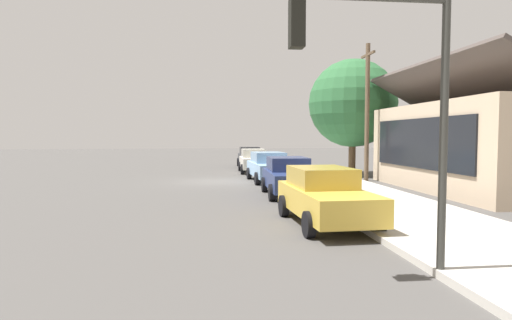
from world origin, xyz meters
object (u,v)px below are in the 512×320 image
(shade_tree, at_px, (353,103))
(fire_hydrant_red, at_px, (344,194))
(car_mustard, at_px, (325,195))
(car_ivory, at_px, (254,161))
(utility_pole_wooden, at_px, (367,110))
(car_charcoal, at_px, (250,157))
(car_navy, at_px, (289,176))
(car_skyblue, at_px, (269,167))
(traffic_light_main, at_px, (386,78))

(shade_tree, height_order, fire_hydrant_red, shade_tree)
(car_mustard, bearing_deg, car_ivory, 178.11)
(shade_tree, height_order, utility_pole_wooden, utility_pole_wooden)
(car_mustard, height_order, fire_hydrant_red, car_mustard)
(car_charcoal, relative_size, car_navy, 1.01)
(car_ivory, distance_m, shade_tree, 7.53)
(car_navy, bearing_deg, car_skyblue, -178.39)
(utility_pole_wooden, bearing_deg, fire_hydrant_red, -25.37)
(car_ivory, distance_m, car_mustard, 17.18)
(utility_pole_wooden, relative_size, fire_hydrant_red, 10.56)
(utility_pole_wooden, bearing_deg, car_navy, -45.72)
(shade_tree, bearing_deg, car_charcoal, -143.10)
(utility_pole_wooden, bearing_deg, car_skyblue, -94.28)
(shade_tree, bearing_deg, car_mustard, -21.72)
(car_mustard, distance_m, fire_hydrant_red, 2.92)
(car_charcoal, xyz_separation_m, car_navy, (16.43, 0.04, 0.00))
(car_charcoal, bearing_deg, traffic_light_main, 0.49)
(car_navy, distance_m, utility_pole_wooden, 8.05)
(shade_tree, bearing_deg, utility_pole_wooden, -6.54)
(car_navy, relative_size, utility_pole_wooden, 0.58)
(car_mustard, bearing_deg, traffic_light_main, -5.89)
(car_ivory, xyz_separation_m, traffic_light_main, (21.89, -0.06, 2.68))
(car_ivory, relative_size, car_navy, 0.99)
(car_ivory, xyz_separation_m, fire_hydrant_red, (14.63, 1.60, -0.32))
(car_skyblue, distance_m, car_mustard, 11.38)
(car_charcoal, relative_size, fire_hydrant_red, 6.26)
(car_ivory, bearing_deg, car_navy, 2.21)
(traffic_light_main, bearing_deg, car_mustard, 176.70)
(car_mustard, height_order, utility_pole_wooden, utility_pole_wooden)
(car_navy, height_order, fire_hydrant_red, car_navy)
(car_skyblue, bearing_deg, car_ivory, 179.96)
(car_charcoal, xyz_separation_m, car_mustard, (22.23, -0.03, 0.00))
(car_navy, xyz_separation_m, utility_pole_wooden, (-5.19, 5.32, 3.11))
(car_ivory, bearing_deg, shade_tree, 67.19)
(shade_tree, relative_size, utility_pole_wooden, 0.97)
(shade_tree, relative_size, traffic_light_main, 1.40)
(utility_pole_wooden, bearing_deg, car_mustard, -26.13)
(car_mustard, bearing_deg, car_skyblue, 177.19)
(car_ivory, relative_size, car_skyblue, 0.89)
(car_charcoal, relative_size, car_ivory, 1.02)
(car_skyblue, bearing_deg, utility_pole_wooden, 83.19)
(car_navy, bearing_deg, utility_pole_wooden, 135.62)
(car_ivory, height_order, utility_pole_wooden, utility_pole_wooden)
(car_ivory, bearing_deg, utility_pole_wooden, 42.90)
(shade_tree, bearing_deg, traffic_light_main, -17.49)
(car_mustard, relative_size, traffic_light_main, 0.89)
(traffic_light_main, height_order, fire_hydrant_red, traffic_light_main)
(car_mustard, height_order, shade_tree, shade_tree)
(car_mustard, height_order, traffic_light_main, traffic_light_main)
(car_charcoal, xyz_separation_m, car_ivory, (5.05, -0.24, -0.00))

